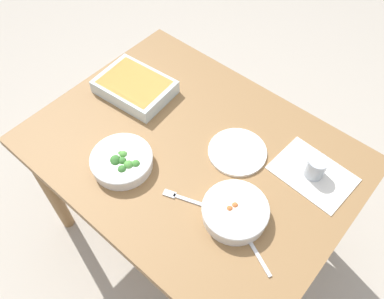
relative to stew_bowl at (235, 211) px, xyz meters
name	(u,v)px	position (x,y,z in m)	size (l,w,h in m)	color
ground_plane	(192,232)	(-0.29, 0.12, -0.77)	(6.00, 6.00, 0.00)	#B2A899
dining_table	(192,163)	(-0.29, 0.12, -0.12)	(1.20, 0.90, 0.74)	olive
placemat	(313,174)	(0.11, 0.32, -0.03)	(0.28, 0.20, 0.00)	silver
stew_bowl	(235,211)	(0.00, 0.00, 0.00)	(0.22, 0.22, 0.06)	white
broccoli_bowl	(122,161)	(-0.43, -0.10, 0.00)	(0.23, 0.23, 0.07)	white
baking_dish	(135,86)	(-0.67, 0.19, 0.00)	(0.32, 0.25, 0.06)	silver
drink_cup	(315,168)	(0.11, 0.32, 0.01)	(0.07, 0.07, 0.08)	#B2BCC6
side_plate	(237,152)	(-0.15, 0.22, -0.03)	(0.22, 0.22, 0.01)	white
spoon_by_stew	(252,244)	(0.10, -0.05, -0.03)	(0.17, 0.09, 0.01)	silver
fork_on_table	(184,198)	(-0.17, -0.06, -0.03)	(0.17, 0.08, 0.01)	silver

